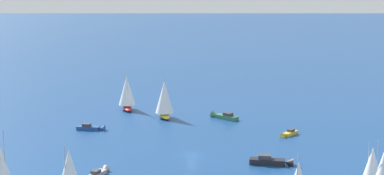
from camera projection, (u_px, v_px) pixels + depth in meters
ground_plane at (192, 155)px, 128.31m from camera, size 2000.00×2000.00×0.00m
motorboat_far_port at (99, 173)px, 113.85m from camera, size 6.17×5.84×1.96m
motorboat_far_stbd at (223, 116)px, 165.07m from camera, size 5.11×9.27×2.61m
motorboat_offshore at (92, 128)px, 151.41m from camera, size 7.33×6.16×2.22m
motorboat_trailing at (288, 134)px, 145.46m from camera, size 6.76×4.00×1.91m
sailboat_ahead at (69, 171)px, 102.60m from camera, size 7.71×5.29×9.61m
sailboat_mid_cluster at (372, 164)px, 109.11m from camera, size 4.89×6.28×8.09m
motorboat_outer_ring_b at (273, 161)px, 120.86m from camera, size 8.81×7.83×2.73m
sailboat_outer_ring_d at (164, 99)px, 165.09m from camera, size 6.52×10.07×12.51m
sailboat_outer_ring_e at (127, 92)px, 176.82m from camera, size 6.46×9.83×12.21m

